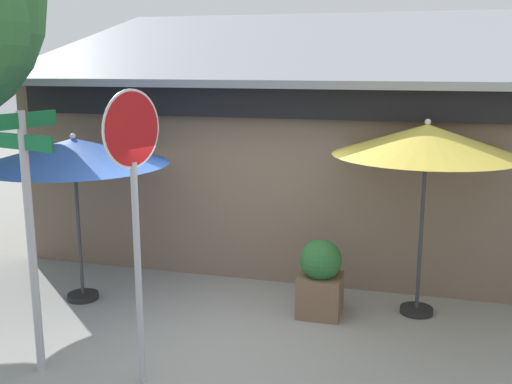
# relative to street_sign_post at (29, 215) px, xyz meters

# --- Properties ---
(ground_plane) EXTENTS (28.00, 28.00, 0.10)m
(ground_plane) POSITION_rel_street_sign_post_xyz_m (1.64, 1.27, -1.81)
(ground_plane) COLOR gray
(cafe_building) EXTENTS (9.89, 5.58, 4.39)m
(cafe_building) POSITION_rel_street_sign_post_xyz_m (2.16, 5.81, -0.11)
(cafe_building) COLOR #705B4C
(cafe_building) RESTS_ON ground
(street_sign_post) EXTENTS (0.85, 0.91, 2.86)m
(street_sign_post) POSITION_rel_street_sign_post_xyz_m (0.00, 0.00, 0.00)
(street_sign_post) COLOR #A8AAB2
(street_sign_post) RESTS_ON ground
(stop_sign) EXTENTS (0.24, 0.75, 3.09)m
(stop_sign) POSITION_rel_street_sign_post_xyz_m (1.19, 0.08, 0.39)
(stop_sign) COLOR #A8AAB2
(stop_sign) RESTS_ON ground
(patio_umbrella_royal_blue_left) EXTENTS (2.59, 2.59, 2.39)m
(patio_umbrella_royal_blue_left) POSITION_rel_street_sign_post_xyz_m (-0.63, 1.92, 0.36)
(patio_umbrella_royal_blue_left) COLOR black
(patio_umbrella_royal_blue_left) RESTS_ON ground
(patio_umbrella_mustard_center) EXTENTS (2.40, 2.40, 2.64)m
(patio_umbrella_mustard_center) POSITION_rel_street_sign_post_xyz_m (4.00, 2.67, 0.58)
(patio_umbrella_mustard_center) COLOR black
(patio_umbrella_mustard_center) RESTS_ON ground
(sidewalk_planter) EXTENTS (0.57, 0.57, 1.05)m
(sidewalk_planter) POSITION_rel_street_sign_post_xyz_m (2.74, 2.29, -1.25)
(sidewalk_planter) COLOR brown
(sidewalk_planter) RESTS_ON ground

